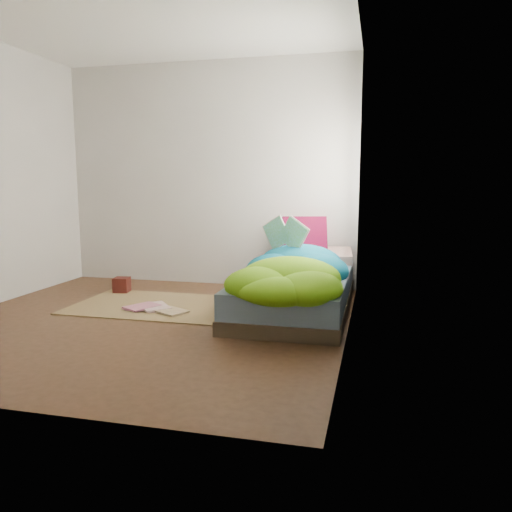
{
  "coord_description": "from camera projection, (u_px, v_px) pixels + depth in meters",
  "views": [
    {
      "loc": [
        1.96,
        -3.9,
        1.21
      ],
      "look_at": [
        0.82,
        0.75,
        0.51
      ],
      "focal_mm": 35.0,
      "sensor_mm": 36.0,
      "label": 1
    }
  ],
  "objects": [
    {
      "name": "wooden_box",
      "position": [
        122.0,
        285.0,
        5.51
      ],
      "size": [
        0.18,
        0.18,
        0.16
      ],
      "primitive_type": "cube",
      "rotation": [
        0.0,
        0.0,
        0.16
      ],
      "color": "#33100B",
      "rests_on": "rug"
    },
    {
      "name": "floor_book_c",
      "position": [
        161.0,
        314.0,
        4.56
      ],
      "size": [
        0.36,
        0.33,
        0.02
      ],
      "primitive_type": "imported",
      "rotation": [
        0.0,
        0.0,
        1.07
      ],
      "color": "tan",
      "rests_on": "rug"
    },
    {
      "name": "bed",
      "position": [
        295.0,
        293.0,
        4.77
      ],
      "size": [
        1.0,
        2.0,
        0.34
      ],
      "color": "#39301F",
      "rests_on": "ground"
    },
    {
      "name": "pillow_magenta",
      "position": [
        304.0,
        239.0,
        5.55
      ],
      "size": [
        0.51,
        0.28,
        0.49
      ],
      "primitive_type": "cube",
      "rotation": [
        0.0,
        0.0,
        0.27
      ],
      "color": "#460428",
      "rests_on": "bed"
    },
    {
      "name": "floor_book_a",
      "position": [
        142.0,
        308.0,
        4.75
      ],
      "size": [
        0.4,
        0.41,
        0.03
      ],
      "primitive_type": "imported",
      "rotation": [
        0.0,
        0.0,
        0.71
      ],
      "color": "silver",
      "rests_on": "rug"
    },
    {
      "name": "rug",
      "position": [
        156.0,
        305.0,
        4.95
      ],
      "size": [
        1.6,
        1.1,
        0.01
      ],
      "primitive_type": "cube",
      "color": "brown",
      "rests_on": "ground"
    },
    {
      "name": "pillow_floral",
      "position": [
        324.0,
        257.0,
        5.46
      ],
      "size": [
        0.63,
        0.43,
        0.13
      ],
      "primitive_type": "cube",
      "rotation": [
        0.0,
        0.0,
        0.12
      ],
      "color": "beige",
      "rests_on": "bed"
    },
    {
      "name": "duvet",
      "position": [
        292.0,
        261.0,
        4.51
      ],
      "size": [
        0.96,
        1.84,
        0.34
      ],
      "primitive_type": null,
      "color": "#08557E",
      "rests_on": "bed"
    },
    {
      "name": "floor_book_b",
      "position": [
        135.0,
        305.0,
        4.86
      ],
      "size": [
        0.35,
        0.38,
        0.03
      ],
      "primitive_type": "imported",
      "rotation": [
        0.0,
        0.0,
        -0.51
      ],
      "color": "#CD768F",
      "rests_on": "rug"
    },
    {
      "name": "room_walls",
      "position": [
        140.0,
        132.0,
        4.15
      ],
      "size": [
        3.54,
        3.54,
        2.62
      ],
      "color": "#B8B4AF",
      "rests_on": "ground"
    },
    {
      "name": "open_book",
      "position": [
        285.0,
        224.0,
        4.91
      ],
      "size": [
        0.43,
        0.27,
        0.26
      ],
      "primitive_type": null,
      "rotation": [
        0.0,
        0.0,
        -0.43
      ],
      "color": "green",
      "rests_on": "duvet"
    },
    {
      "name": "ground",
      "position": [
        145.0,
        322.0,
        4.39
      ],
      "size": [
        3.5,
        3.5,
        0.0
      ],
      "primitive_type": "cube",
      "color": "#3E2818",
      "rests_on": "ground"
    }
  ]
}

